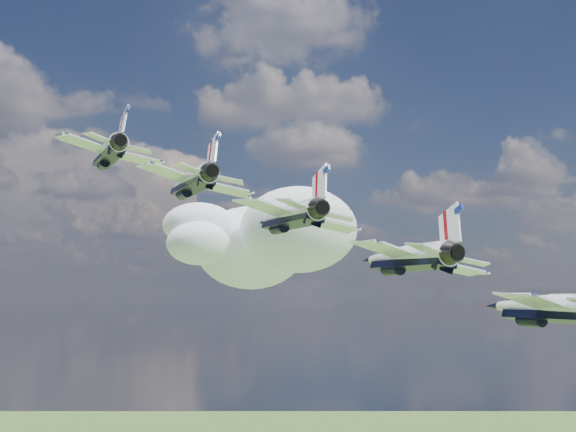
{
  "coord_description": "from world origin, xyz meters",
  "views": [
    {
      "loc": [
        -25.97,
        -55.72,
        145.05
      ],
      "look_at": [
        -16.33,
        10.39,
        151.61
      ],
      "focal_mm": 50.0,
      "sensor_mm": 36.0,
      "label": 1
    }
  ],
  "objects": [
    {
      "name": "cloud_far",
      "position": [
        1.18,
        207.6,
        163.93
      ],
      "size": [
        59.15,
        46.48,
        23.24
      ],
      "primitive_type": "ellipsoid",
      "color": "white"
    },
    {
      "name": "jet_0",
      "position": [
        -32.32,
        24.36,
        159.03
      ],
      "size": [
        13.66,
        16.63,
        6.45
      ],
      "primitive_type": null,
      "rotation": [
        0.0,
        0.23,
        0.23
      ],
      "color": "white"
    },
    {
      "name": "jet_1",
      "position": [
        -24.32,
        17.37,
        155.32
      ],
      "size": [
        13.66,
        16.63,
        6.45
      ],
      "primitive_type": null,
      "rotation": [
        0.0,
        0.23,
        0.23
      ],
      "color": "white"
    },
    {
      "name": "jet_2",
      "position": [
        -16.33,
        10.39,
        151.61
      ],
      "size": [
        13.66,
        16.63,
        6.45
      ],
      "primitive_type": null,
      "rotation": [
        0.0,
        0.23,
        0.23
      ],
      "color": "white"
    },
    {
      "name": "jet_3",
      "position": [
        -8.34,
        3.4,
        147.9
      ],
      "size": [
        13.66,
        16.63,
        6.45
      ],
      "primitive_type": null,
      "rotation": [
        0.0,
        0.23,
        0.23
      ],
      "color": "white"
    },
    {
      "name": "jet_4",
      "position": [
        -0.35,
        -3.59,
        144.18
      ],
      "size": [
        13.66,
        16.63,
        6.45
      ],
      "primitive_type": null,
      "rotation": [
        0.0,
        0.23,
        0.23
      ],
      "color": "white"
    }
  ]
}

